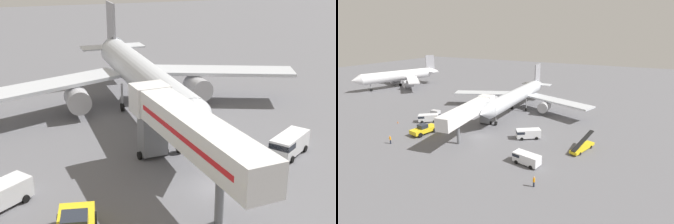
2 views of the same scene
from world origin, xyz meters
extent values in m
plane|color=slate|center=(0.00, 0.00, 0.00)|extent=(300.00, 300.00, 0.00)
cylinder|color=silver|center=(-0.55, 20.72, 4.89)|extent=(4.70, 32.41, 4.05)
cone|color=silver|center=(-0.19, 2.64, 4.89)|extent=(4.05, 3.91, 3.97)
cone|color=silver|center=(-0.94, 39.87, 5.20)|extent=(3.97, 6.03, 3.85)
cube|color=gray|center=(-0.91, 38.38, 8.95)|extent=(0.45, 4.69, 6.49)
cube|color=silver|center=(1.53, 38.00, 5.40)|extent=(4.93, 3.50, 0.24)
cube|color=silver|center=(-3.33, 37.90, 5.40)|extent=(4.93, 3.50, 0.24)
cube|color=silver|center=(10.88, 23.95, 3.98)|extent=(20.87, 11.69, 0.44)
cube|color=silver|center=(-12.10, 23.49, 3.98)|extent=(20.74, 12.39, 0.44)
cylinder|color=#A8A8AD|center=(7.41, 22.56, 2.23)|extent=(2.99, 3.85, 2.92)
cylinder|color=#A8A8AD|center=(-8.58, 22.24, 2.23)|extent=(2.99, 3.85, 2.92)
cylinder|color=gray|center=(-0.30, 8.12, 2.11)|extent=(0.28, 0.28, 3.13)
cylinder|color=black|center=(-0.30, 8.12, 0.55)|extent=(0.37, 1.11, 1.10)
cylinder|color=gray|center=(1.74, 22.71, 2.11)|extent=(0.28, 0.28, 3.13)
cylinder|color=black|center=(1.74, 22.71, 0.55)|extent=(0.37, 1.11, 1.10)
cylinder|color=gray|center=(-2.92, 22.62, 2.11)|extent=(0.28, 0.28, 3.13)
cylinder|color=black|center=(-2.92, 22.62, 0.55)|extent=(0.37, 1.11, 1.10)
cube|color=silver|center=(-2.13, -1.46, 5.94)|extent=(4.96, 19.04, 2.70)
cube|color=red|center=(-3.64, -1.62, 5.94)|extent=(1.70, 15.73, 0.44)
cube|color=silver|center=(-3.18, 8.50, 5.94)|extent=(3.72, 3.15, 2.84)
cube|color=#232833|center=(-3.32, 9.79, 6.19)|extent=(3.31, 0.59, 0.90)
cube|color=slate|center=(-3.12, 7.91, 2.50)|extent=(2.72, 2.06, 4.19)
cylinder|color=black|center=(-4.54, 7.76, 0.40)|extent=(0.38, 0.83, 0.80)
cylinder|color=black|center=(-1.70, 8.05, 0.40)|extent=(0.38, 0.83, 0.80)
cylinder|color=slate|center=(-1.74, -5.20, 2.30)|extent=(0.70, 0.70, 4.59)
cube|color=yellow|center=(-12.35, -4.35, 1.00)|extent=(3.66, 6.49, 0.91)
cube|color=#232833|center=(-12.40, -4.65, 1.91)|extent=(2.13, 2.09, 0.90)
cylinder|color=black|center=(-11.45, -6.52, 0.55)|extent=(0.58, 1.15, 1.10)
cylinder|color=black|center=(-13.93, -6.09, 0.55)|extent=(0.58, 1.15, 1.10)
cylinder|color=black|center=(-10.77, -2.60, 0.55)|extent=(0.58, 1.15, 1.10)
cylinder|color=black|center=(-13.24, -2.17, 0.55)|extent=(0.58, 1.15, 1.10)
cube|color=yellow|center=(22.10, 3.54, 0.57)|extent=(3.71, 7.24, 0.55)
cube|color=black|center=(22.10, 3.54, 2.10)|extent=(3.03, 7.05, 2.45)
cylinder|color=black|center=(22.01, 5.80, 0.30)|extent=(0.39, 0.64, 0.60)
cylinder|color=black|center=(23.48, 5.33, 0.30)|extent=(0.39, 0.64, 0.60)
cylinder|color=black|center=(20.72, 1.75, 0.30)|extent=(0.39, 0.64, 0.60)
cylinder|color=black|center=(22.19, 1.28, 0.30)|extent=(0.39, 0.64, 0.60)
cube|color=white|center=(14.47, -6.72, 1.15)|extent=(5.26, 2.99, 1.73)
cube|color=#1E232D|center=(12.81, -6.40, 1.54)|extent=(1.96, 2.37, 0.55)
cylinder|color=black|center=(12.77, -7.41, 0.34)|extent=(0.74, 0.50, 0.68)
cylinder|color=black|center=(13.15, -5.45, 0.34)|extent=(0.74, 0.50, 0.68)
cylinder|color=black|center=(15.78, -8.00, 0.34)|extent=(0.74, 0.50, 0.68)
cylinder|color=black|center=(16.17, -6.04, 0.34)|extent=(0.74, 0.50, 0.68)
cube|color=white|center=(10.19, 4.23, 1.20)|extent=(5.55, 4.71, 1.83)
cube|color=#1E232D|center=(8.70, 3.21, 1.61)|extent=(2.59, 2.69, 0.59)
cylinder|color=black|center=(9.39, 2.48, 0.34)|extent=(0.77, 0.69, 0.68)
cylinder|color=black|center=(8.27, 4.12, 0.34)|extent=(0.77, 0.69, 0.68)
cylinder|color=black|center=(12.11, 4.35, 0.34)|extent=(0.77, 0.69, 0.68)
cylinder|color=black|center=(10.98, 5.98, 0.34)|extent=(0.77, 0.69, 0.68)
cube|color=silver|center=(-17.41, 2.39, 1.14)|extent=(5.20, 4.65, 1.71)
cube|color=#1E232D|center=(-18.76, 1.36, 1.52)|extent=(2.53, 2.62, 0.55)
cylinder|color=black|center=(-18.04, 0.67, 0.34)|extent=(0.76, 0.71, 0.68)
cylinder|color=black|center=(-19.24, 2.23, 0.34)|extent=(0.76, 0.71, 0.68)
cylinder|color=black|center=(-15.59, 2.54, 0.34)|extent=(0.76, 0.71, 0.68)
cylinder|color=black|center=(-16.79, 4.10, 0.34)|extent=(0.76, 0.71, 0.68)
cube|color=#38383D|center=(-19.90, 7.73, 0.29)|extent=(2.62, 1.42, 0.22)
cube|color=silver|center=(-19.90, 7.73, 0.88)|extent=(2.62, 1.42, 0.95)
cylinder|color=black|center=(-18.99, 8.38, 0.18)|extent=(0.36, 0.12, 0.36)
cylinder|color=black|center=(-18.98, 7.09, 0.18)|extent=(0.36, 0.12, 0.36)
cylinder|color=black|center=(-20.82, 8.36, 0.18)|extent=(0.36, 0.12, 0.36)
cylinder|color=black|center=(-20.81, 7.08, 0.18)|extent=(0.36, 0.12, 0.36)
cylinder|color=#1E2333|center=(18.21, -12.70, 0.43)|extent=(0.35, 0.35, 0.85)
cylinder|color=orange|center=(18.21, -12.70, 1.19)|extent=(0.46, 0.46, 0.68)
sphere|color=tan|center=(18.21, -12.70, 1.66)|extent=(0.23, 0.23, 0.23)
cylinder|color=#1E2333|center=(-14.53, -11.88, 0.43)|extent=(0.34, 0.34, 0.87)
cylinder|color=orange|center=(-14.53, -11.88, 1.21)|extent=(0.46, 0.46, 0.69)
sphere|color=tan|center=(-14.53, -11.88, 1.69)|extent=(0.24, 0.24, 0.24)
cube|color=black|center=(-23.77, -2.17, 0.01)|extent=(0.34, 0.34, 0.03)
cone|color=orange|center=(-23.77, -2.17, 0.27)|extent=(0.29, 0.29, 0.50)
cube|color=black|center=(-16.24, 6.47, 0.01)|extent=(0.33, 0.33, 0.03)
cone|color=orange|center=(-16.24, 6.47, 0.27)|extent=(0.28, 0.28, 0.49)
cylinder|color=silver|center=(-60.62, 29.83, 4.99)|extent=(12.80, 28.45, 4.25)
cone|color=silver|center=(-65.52, 14.65, 4.99)|extent=(5.00, 4.49, 4.17)
cone|color=silver|center=(-55.44, 45.90, 5.31)|extent=(5.45, 6.24, 4.04)
cube|color=gray|center=(-55.85, 44.65, 9.24)|extent=(1.61, 4.04, 6.80)
cube|color=silver|center=(-53.53, 43.51, 5.52)|extent=(5.78, 4.42, 0.24)
cube|color=silver|center=(-58.39, 45.08, 5.52)|extent=(5.78, 4.42, 0.24)
cube|color=silver|center=(-51.01, 29.12, 4.04)|extent=(15.07, 13.54, 0.44)
cube|color=silver|center=(-68.84, 34.87, 4.04)|extent=(16.44, 5.28, 0.44)
cylinder|color=#A8A8AD|center=(-53.92, 29.05, 2.25)|extent=(4.02, 4.59, 2.97)
cylinder|color=#A8A8AD|center=(-66.52, 33.11, 2.25)|extent=(4.02, 4.59, 2.97)
cylinder|color=gray|center=(-64.04, 19.24, 2.13)|extent=(0.28, 0.28, 3.17)
cylinder|color=black|center=(-64.04, 19.24, 0.55)|extent=(0.67, 1.15, 1.10)
cylinder|color=gray|center=(-57.77, 30.71, 2.13)|extent=(0.28, 0.28, 3.17)
cylinder|color=black|center=(-57.77, 30.71, 0.55)|extent=(0.67, 1.15, 1.10)
cylinder|color=gray|center=(-62.43, 32.21, 2.13)|extent=(0.28, 0.28, 3.17)
cylinder|color=black|center=(-62.43, 32.21, 0.55)|extent=(0.67, 1.15, 1.10)
camera|label=1|loc=(-14.88, -33.26, 19.60)|focal=49.91mm
camera|label=2|loc=(30.09, -44.69, 22.51)|focal=27.36mm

